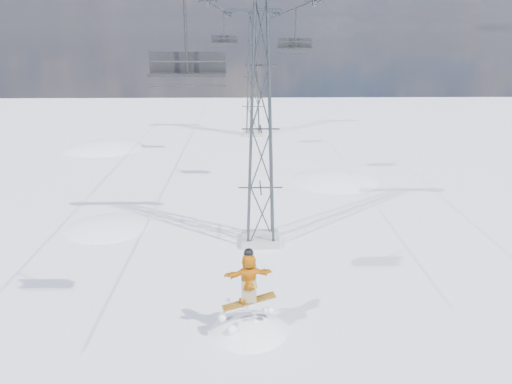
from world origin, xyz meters
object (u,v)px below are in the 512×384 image
lift_tower_near (261,130)px  snowboarder_jump (249,370)px  lift_chair_near (187,66)px  lift_tower_far (253,77)px

lift_tower_near → snowboarder_jump: (-0.59, -7.37, -7.09)m
snowboarder_jump → lift_chair_near: 10.62m
lift_tower_near → lift_chair_near: 9.31m
lift_tower_near → lift_tower_far: same height
lift_tower_far → lift_tower_near: bearing=-90.0°
lift_tower_near → lift_tower_far: size_ratio=1.00×
snowboarder_jump → lift_chair_near: (-1.61, -1.03, 10.44)m
snowboarder_jump → lift_chair_near: size_ratio=2.81×
snowboarder_jump → lift_chair_near: lift_chair_near is taller
snowboarder_jump → lift_tower_far: bearing=89.0°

